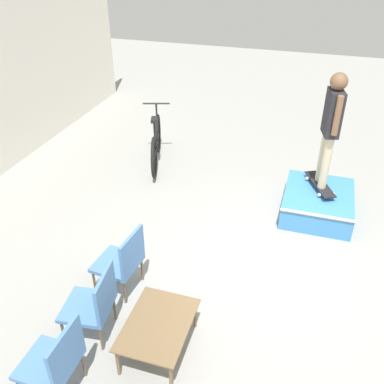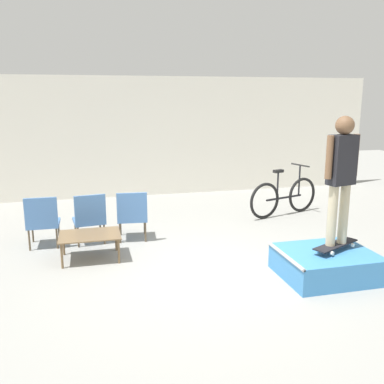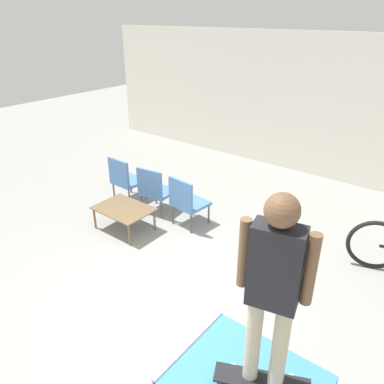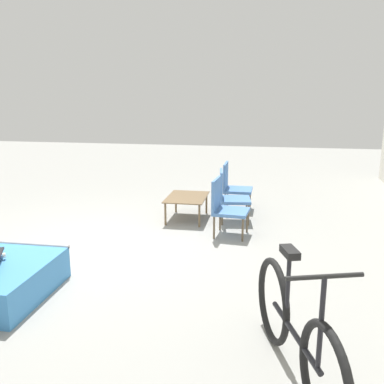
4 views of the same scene
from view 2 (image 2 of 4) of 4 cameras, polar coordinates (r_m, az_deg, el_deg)
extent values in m
plane|color=gray|center=(6.36, 1.95, -10.60)|extent=(24.00, 24.00, 0.00)
cube|color=white|center=(10.97, -5.50, 7.32)|extent=(12.00, 0.06, 3.00)
cube|color=#3D84C6|center=(6.43, 17.43, -9.14)|extent=(1.28, 1.07, 0.37)
cylinder|color=#B7B7BC|center=(6.07, 12.31, -8.28)|extent=(0.05, 1.07, 0.05)
cube|color=black|center=(6.42, 18.60, -6.66)|extent=(0.83, 0.54, 0.02)
cylinder|color=white|center=(6.70, 18.93, -6.21)|extent=(0.06, 0.05, 0.05)
cylinder|color=white|center=(6.59, 20.63, -6.65)|extent=(0.06, 0.05, 0.05)
cylinder|color=white|center=(6.28, 16.43, -7.28)|extent=(0.06, 0.05, 0.05)
cylinder|color=white|center=(6.17, 18.21, -7.78)|extent=(0.06, 0.05, 0.05)
cylinder|color=#C6B793|center=(6.22, 18.18, -3.02)|extent=(0.13, 0.13, 0.86)
cylinder|color=#C6B793|center=(6.37, 19.57, -2.75)|extent=(0.13, 0.13, 0.86)
cube|color=#232328|center=(6.14, 19.39, 4.05)|extent=(0.42, 0.28, 0.68)
cylinder|color=brown|center=(5.96, 17.84, 4.42)|extent=(0.09, 0.09, 0.58)
cylinder|color=brown|center=(6.31, 20.93, 4.62)|extent=(0.09, 0.09, 0.58)
sphere|color=brown|center=(6.09, 19.72, 8.38)|extent=(0.25, 0.25, 0.25)
cube|color=brown|center=(6.89, -13.48, -5.58)|extent=(0.94, 0.68, 0.02)
cylinder|color=brown|center=(6.69, -16.97, -8.17)|extent=(0.04, 0.04, 0.39)
cylinder|color=brown|center=(6.69, -9.74, -7.79)|extent=(0.04, 0.04, 0.39)
cylinder|color=brown|center=(7.24, -16.76, -6.57)|extent=(0.04, 0.04, 0.39)
cylinder|color=brown|center=(7.24, -10.10, -6.22)|extent=(0.04, 0.04, 0.39)
cylinder|color=brown|center=(7.98, -17.34, -4.91)|extent=(0.03, 0.03, 0.36)
cylinder|color=brown|center=(8.03, -20.48, -5.04)|extent=(0.03, 0.03, 0.36)
cylinder|color=brown|center=(7.56, -17.55, -5.90)|extent=(0.03, 0.03, 0.36)
cylinder|color=brown|center=(7.61, -20.87, -6.03)|extent=(0.03, 0.03, 0.36)
cube|color=#4C7AB7|center=(7.73, -19.17, -4.01)|extent=(0.53, 0.53, 0.05)
cube|color=#4C7AB7|center=(7.43, -19.50, -2.55)|extent=(0.52, 0.05, 0.48)
cylinder|color=brown|center=(7.99, -12.14, -4.59)|extent=(0.03, 0.03, 0.36)
cylinder|color=brown|center=(7.94, -15.28, -4.87)|extent=(0.03, 0.03, 0.36)
cylinder|color=brown|center=(7.58, -11.60, -5.52)|extent=(0.03, 0.03, 0.36)
cylinder|color=brown|center=(7.52, -14.92, -5.83)|extent=(0.03, 0.03, 0.36)
cube|color=#4C7AB7|center=(7.69, -13.56, -3.73)|extent=(0.58, 0.58, 0.05)
cube|color=#4C7AB7|center=(7.39, -13.42, -2.24)|extent=(0.52, 0.10, 0.48)
cylinder|color=brown|center=(8.00, -6.35, -4.35)|extent=(0.03, 0.03, 0.36)
cylinder|color=brown|center=(8.00, -9.51, -4.45)|extent=(0.03, 0.03, 0.36)
cylinder|color=brown|center=(7.58, -6.23, -5.31)|extent=(0.03, 0.03, 0.36)
cylinder|color=brown|center=(7.58, -9.56, -5.42)|extent=(0.03, 0.03, 0.36)
cube|color=#4C7AB7|center=(7.73, -7.96, -3.42)|extent=(0.57, 0.57, 0.05)
cube|color=#4C7AB7|center=(7.43, -8.00, -1.95)|extent=(0.52, 0.09, 0.48)
torus|color=black|center=(9.74, 14.46, -0.36)|extent=(0.75, 0.29, 0.77)
torus|color=black|center=(9.02, 9.66, -1.17)|extent=(0.75, 0.29, 0.77)
cylinder|color=black|center=(9.37, 12.16, -0.75)|extent=(0.94, 0.33, 0.04)
cylinder|color=black|center=(9.18, 11.36, 0.82)|extent=(0.04, 0.04, 0.57)
cube|color=black|center=(9.12, 11.44, 2.74)|extent=(0.24, 0.16, 0.06)
cylinder|color=black|center=(9.60, 14.12, 1.52)|extent=(0.04, 0.04, 0.67)
cylinder|color=black|center=(9.54, 14.23, 3.50)|extent=(0.19, 0.51, 0.03)
camera|label=1|loc=(6.20, -45.30, 23.04)|focal=40.00mm
camera|label=3|loc=(5.24, 43.15, 18.47)|focal=35.00mm
camera|label=4|loc=(10.64, 28.41, 9.54)|focal=40.00mm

